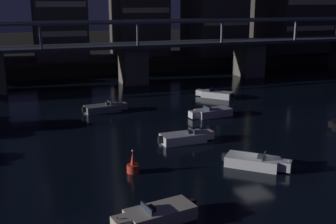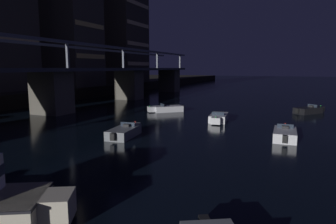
{
  "view_description": "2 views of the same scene",
  "coord_description": "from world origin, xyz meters",
  "px_view_note": "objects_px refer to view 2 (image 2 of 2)",
  "views": [
    {
      "loc": [
        -16.8,
        -26.84,
        12.14
      ],
      "look_at": [
        -2.18,
        13.85,
        0.93
      ],
      "focal_mm": 45.79,
      "sensor_mm": 36.0,
      "label": 1
    },
    {
      "loc": [
        -29.85,
        6.24,
        6.01
      ],
      "look_at": [
        -1.82,
        18.12,
        1.47
      ],
      "focal_mm": 31.71,
      "sensor_mm": 36.0,
      "label": 2
    }
  ],
  "objects_px": {
    "speedboat_far_center": "(125,132)",
    "speedboat_far_right": "(309,110)",
    "tower_east_low": "(116,35)",
    "speedboat_mid_left": "(167,109)",
    "tower_east_tall": "(68,10)",
    "speedboat_far_left": "(219,118)",
    "speedboat_near_center": "(285,134)",
    "river_bridge": "(51,83)"
  },
  "relations": [
    {
      "from": "speedboat_near_center",
      "to": "speedboat_far_right",
      "type": "xyz_separation_m",
      "value": [
        16.72,
        -2.55,
        0.0
      ]
    },
    {
      "from": "speedboat_far_center",
      "to": "speedboat_far_left",
      "type": "bearing_deg",
      "value": -29.12
    },
    {
      "from": "tower_east_low",
      "to": "speedboat_mid_left",
      "type": "xyz_separation_m",
      "value": [
        -30.1,
        -27.31,
        -14.09
      ]
    },
    {
      "from": "speedboat_mid_left",
      "to": "speedboat_near_center",
      "type": "bearing_deg",
      "value": -124.13
    },
    {
      "from": "tower_east_tall",
      "to": "tower_east_low",
      "type": "height_order",
      "value": "tower_east_tall"
    },
    {
      "from": "tower_east_low",
      "to": "speedboat_mid_left",
      "type": "bearing_deg",
      "value": -137.78
    },
    {
      "from": "speedboat_near_center",
      "to": "speedboat_mid_left",
      "type": "height_order",
      "value": "same"
    },
    {
      "from": "river_bridge",
      "to": "tower_east_tall",
      "type": "bearing_deg",
      "value": 35.14
    },
    {
      "from": "tower_east_tall",
      "to": "speedboat_far_left",
      "type": "bearing_deg",
      "value": -115.69
    },
    {
      "from": "tower_east_tall",
      "to": "speedboat_far_left",
      "type": "relative_size",
      "value": 5.96
    },
    {
      "from": "speedboat_mid_left",
      "to": "speedboat_far_center",
      "type": "xyz_separation_m",
      "value": [
        -15.13,
        -2.48,
        0.0
      ]
    },
    {
      "from": "tower_east_tall",
      "to": "speedboat_far_center",
      "type": "distance_m",
      "value": 44.21
    },
    {
      "from": "tower_east_low",
      "to": "speedboat_far_left",
      "type": "relative_size",
      "value": 4.76
    },
    {
      "from": "river_bridge",
      "to": "speedboat_mid_left",
      "type": "distance_m",
      "value": 15.59
    },
    {
      "from": "river_bridge",
      "to": "speedboat_far_right",
      "type": "distance_m",
      "value": 34.34
    },
    {
      "from": "river_bridge",
      "to": "speedboat_far_left",
      "type": "relative_size",
      "value": 16.39
    },
    {
      "from": "speedboat_far_center",
      "to": "speedboat_far_right",
      "type": "height_order",
      "value": "same"
    },
    {
      "from": "speedboat_far_center",
      "to": "speedboat_far_right",
      "type": "relative_size",
      "value": 1.12
    },
    {
      "from": "speedboat_near_center",
      "to": "tower_east_tall",
      "type": "bearing_deg",
      "value": 61.63
    },
    {
      "from": "speedboat_near_center",
      "to": "speedboat_far_left",
      "type": "xyz_separation_m",
      "value": [
        5.98,
        7.19,
        0.0
      ]
    },
    {
      "from": "river_bridge",
      "to": "tower_east_low",
      "type": "bearing_deg",
      "value": 20.58
    },
    {
      "from": "tower_east_tall",
      "to": "speedboat_far_left",
      "type": "height_order",
      "value": "tower_east_tall"
    },
    {
      "from": "river_bridge",
      "to": "speedboat_mid_left",
      "type": "height_order",
      "value": "river_bridge"
    },
    {
      "from": "speedboat_near_center",
      "to": "speedboat_far_left",
      "type": "relative_size",
      "value": 0.99
    },
    {
      "from": "tower_east_tall",
      "to": "speedboat_mid_left",
      "type": "xyz_separation_m",
      "value": [
        -12.61,
        -27.33,
        -17.22
      ]
    },
    {
      "from": "tower_east_low",
      "to": "speedboat_far_right",
      "type": "bearing_deg",
      "value": -117.78
    },
    {
      "from": "river_bridge",
      "to": "speedboat_far_left",
      "type": "xyz_separation_m",
      "value": [
        2.87,
        -21.59,
        -3.62
      ]
    },
    {
      "from": "river_bridge",
      "to": "tower_east_low",
      "type": "relative_size",
      "value": 3.44
    },
    {
      "from": "speedboat_far_center",
      "to": "river_bridge",
      "type": "bearing_deg",
      "value": 63.87
    },
    {
      "from": "speedboat_far_left",
      "to": "speedboat_near_center",
      "type": "bearing_deg",
      "value": -129.78
    },
    {
      "from": "tower_east_low",
      "to": "speedboat_far_center",
      "type": "xyz_separation_m",
      "value": [
        -45.23,
        -29.79,
        -14.09
      ]
    },
    {
      "from": "speedboat_near_center",
      "to": "speedboat_mid_left",
      "type": "relative_size",
      "value": 1.15
    },
    {
      "from": "tower_east_low",
      "to": "speedboat_far_center",
      "type": "height_order",
      "value": "tower_east_low"
    },
    {
      "from": "speedboat_far_left",
      "to": "river_bridge",
      "type": "bearing_deg",
      "value": 97.58
    },
    {
      "from": "speedboat_near_center",
      "to": "speedboat_far_center",
      "type": "height_order",
      "value": "same"
    },
    {
      "from": "river_bridge",
      "to": "tower_east_low",
      "type": "distance_m",
      "value": 41.43
    },
    {
      "from": "speedboat_far_left",
      "to": "speedboat_far_right",
      "type": "height_order",
      "value": "same"
    },
    {
      "from": "tower_east_low",
      "to": "speedboat_far_center",
      "type": "distance_m",
      "value": 55.96
    },
    {
      "from": "speedboat_mid_left",
      "to": "speedboat_far_right",
      "type": "bearing_deg",
      "value": -71.15
    },
    {
      "from": "river_bridge",
      "to": "speedboat_mid_left",
      "type": "bearing_deg",
      "value": -60.67
    },
    {
      "from": "speedboat_far_right",
      "to": "speedboat_near_center",
      "type": "bearing_deg",
      "value": 171.34
    },
    {
      "from": "tower_east_low",
      "to": "speedboat_far_left",
      "type": "height_order",
      "value": "tower_east_low"
    }
  ]
}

